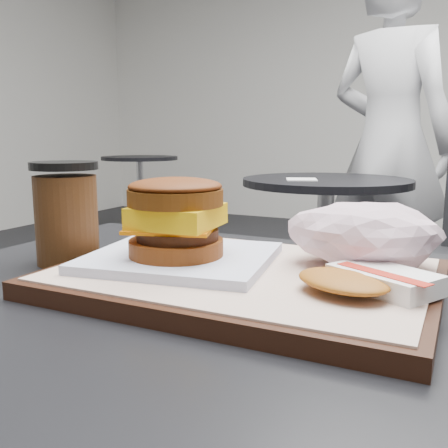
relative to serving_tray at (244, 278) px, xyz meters
The scene contains 9 objects.
serving_tray is the anchor object (origin of this frame).
breakfast_sandwich 0.09m from the serving_tray, 169.12° to the right, with size 0.21×0.20×0.09m.
hash_brown 0.13m from the serving_tray, 11.37° to the right, with size 0.13×0.12×0.02m.
crumpled_wrapper 0.13m from the serving_tray, 29.68° to the left, with size 0.15×0.12×0.07m, color white, non-canonical shape.
coffee_cup 0.24m from the serving_tray, behind, with size 0.08×0.08×0.12m.
neighbor_table 1.65m from the serving_tray, 101.48° to the left, with size 0.70×0.70×0.75m.
napkin 1.55m from the serving_tray, 105.01° to the left, with size 0.12×0.12×0.00m, color white.
patron 2.13m from the serving_tray, 94.13° to the left, with size 0.64×0.42×1.77m, color silver.
bg_table_mid 3.95m from the serving_tray, 127.01° to the left, with size 0.66×0.66×0.75m.
Camera 1 is at (0.18, -0.41, 0.92)m, focal length 40.00 mm.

